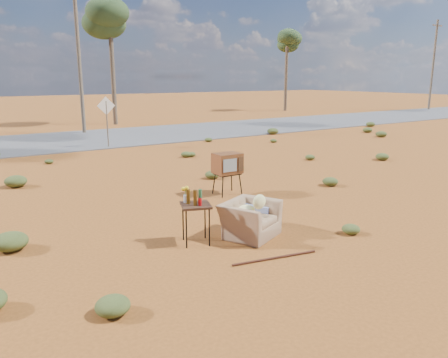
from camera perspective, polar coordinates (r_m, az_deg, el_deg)
ground at (r=8.60m, az=1.52°, el=-7.31°), size 140.00×140.00×0.00m
highway at (r=22.31m, az=-20.97°, el=4.63°), size 140.00×7.00×0.04m
armchair at (r=8.51m, az=3.59°, el=-4.54°), size 1.35×1.21×0.91m
tv_unit at (r=11.31m, az=0.44°, el=1.98°), size 0.69×0.56×1.09m
side_table at (r=7.99m, az=-4.01°, el=-3.08°), size 0.67×0.67×1.05m
rusty_bar at (r=7.56m, az=6.66°, el=-10.19°), size 1.56×0.34×0.04m
road_sign at (r=19.65m, az=-15.10°, el=8.35°), size 0.78×0.06×2.19m
eucalyptus_center at (r=29.44m, az=-14.69°, el=19.47°), size 3.20×3.20×7.60m
eucalyptus_right at (r=40.66m, az=8.25°, el=17.21°), size 3.20×3.20×7.10m
utility_pole_center at (r=25.03m, az=-18.45°, el=15.16°), size 1.40×0.20×8.00m
utility_pole_east at (r=45.52m, az=25.66°, el=13.39°), size 1.40×0.20×8.00m
scrub_patch at (r=12.00m, az=-13.84°, el=-1.03°), size 17.49×8.07×0.33m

